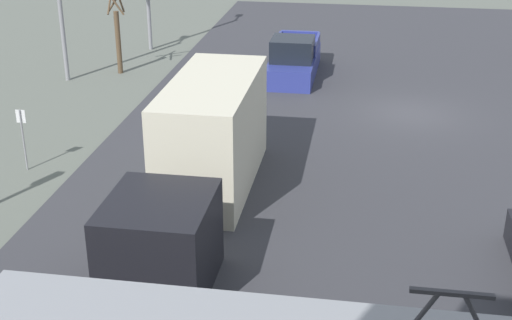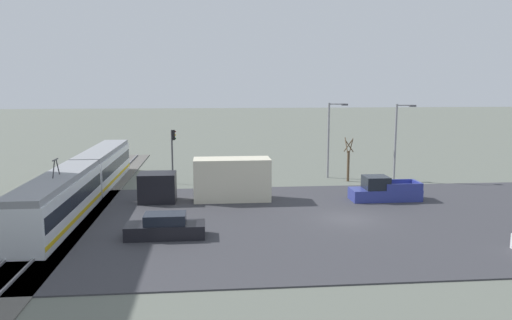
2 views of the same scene
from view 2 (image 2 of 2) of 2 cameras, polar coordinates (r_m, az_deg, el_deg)
name	(u,v)px [view 2 (image 2 of 2)]	position (r m, az deg, el deg)	size (l,w,h in m)	color
ground_plane	(348,220)	(35.26, 10.42, -6.75)	(320.00, 320.00, 0.00)	#60665B
road_surface	(348,219)	(35.25, 10.42, -6.68)	(22.25, 43.73, 0.08)	#38383D
rail_bed	(57,227)	(35.40, -21.81, -7.09)	(66.31, 4.40, 0.22)	#5B5954
light_rail_tram	(85,180)	(42.41, -18.99, -2.18)	(28.73, 2.66, 4.35)	white
box_truck	(214,181)	(39.83, -4.81, -2.43)	(2.46, 10.34, 3.37)	black
pickup_truck	(384,191)	(41.24, 14.37, -3.45)	(2.05, 5.52, 1.95)	navy
sedan_car_1	(165,228)	(30.97, -10.32, -7.60)	(1.85, 4.78, 1.48)	black
traffic_light_pole	(173,149)	(47.08, -9.48, 1.26)	(0.28, 0.47, 5.07)	#47474C
street_tree	(348,162)	(48.59, 10.51, -0.18)	(1.00, 0.84, 4.21)	brown
street_lamp_near_crossing	(331,134)	(49.90, 8.53, 2.91)	(0.36, 1.95, 7.46)	gray
street_lamp_mid_block	(398,136)	(49.68, 15.90, 2.61)	(0.36, 1.95, 7.40)	gray
no_parking_sign	(231,171)	(46.22, -2.91, -1.29)	(0.32, 0.08, 2.10)	gray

